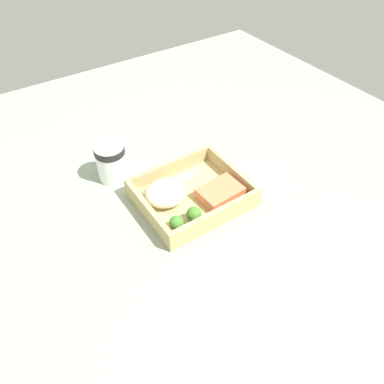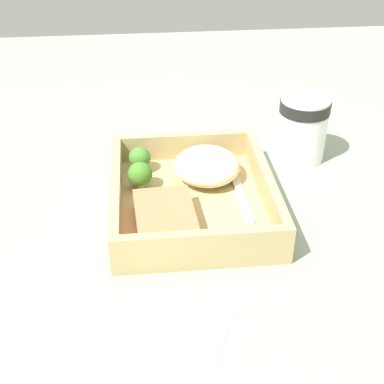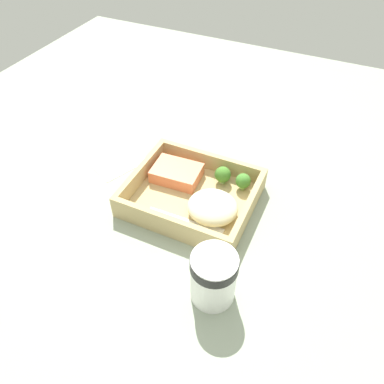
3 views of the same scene
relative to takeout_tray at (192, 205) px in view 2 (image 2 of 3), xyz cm
name	(u,v)px [view 2 (image 2 of 3)]	position (x,y,z in cm)	size (l,w,h in cm)	color
ground_plane	(192,214)	(0.00, 0.00, -1.60)	(160.00, 160.00, 2.00)	gray
takeout_tray	(192,205)	(0.00, 0.00, 0.00)	(25.57, 21.55, 1.20)	tan
tray_rim	(192,189)	(0.00, 0.00, 2.61)	(25.57, 21.55, 4.02)	tan
salmon_fillet	(165,218)	(-5.53, 3.99, 2.04)	(10.25, 7.35, 2.89)	#E9784F
mashed_potatoes	(207,166)	(5.72, -2.71, 2.71)	(10.13, 9.59, 4.21)	beige
broccoli_floret_1	(140,158)	(8.72, 6.86, 2.77)	(3.22, 3.22, 3.87)	#7B9A52
broccoli_floret_2	(140,175)	(4.08, 6.90, 2.79)	(3.50, 3.50, 4.03)	#8BAC68
fork	(238,186)	(2.74, -6.83, 0.82)	(15.83, 2.26, 0.44)	silver
paper_cup	(303,125)	(12.35, -18.50, 5.09)	(7.71, 7.71, 10.18)	white
receipt_slip	(173,324)	(-20.96, 4.20, -0.48)	(8.20, 11.55, 0.24)	white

